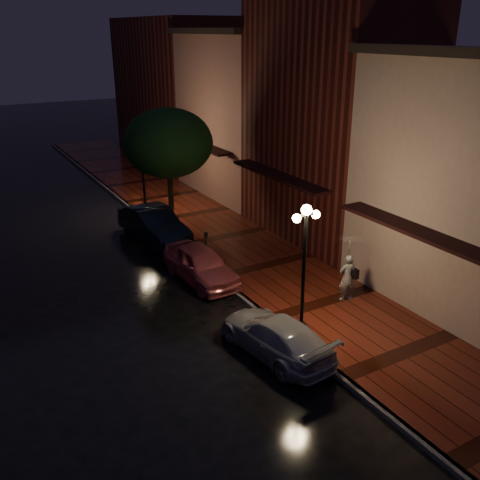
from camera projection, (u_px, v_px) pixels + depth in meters
ground at (219, 280)px, 21.13m from camera, size 120.00×120.00×0.00m
sidewalk at (267, 266)px, 22.14m from camera, size 4.50×60.00×0.15m
curb at (219, 278)px, 21.10m from camera, size 0.25×60.00×0.15m
storefront_mid at (334, 119)px, 23.96m from camera, size 5.00×8.00×11.00m
storefront_far at (244, 117)px, 30.77m from camera, size 5.00×8.00×9.00m
storefront_extra at (174, 92)px, 38.64m from camera, size 5.00×12.00×10.00m
streetlamp_near at (304, 263)px, 16.30m from camera, size 0.96×0.36×4.31m
streetlamp_far at (143, 167)px, 27.58m from camera, size 0.96×0.36×4.31m
street_tree at (168, 145)px, 24.67m from camera, size 4.16×4.16×5.80m
pink_car at (201, 264)px, 20.85m from camera, size 1.85×4.16×1.39m
navy_car at (154, 225)px, 24.80m from camera, size 2.08×4.86×1.56m
silver_car at (276, 336)px, 16.15m from camera, size 2.19×4.36×1.22m
woman_with_umbrella at (349, 258)px, 18.69m from camera, size 1.02×1.04×2.45m
parking_meter at (206, 244)px, 21.92m from camera, size 0.13×0.10×1.42m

